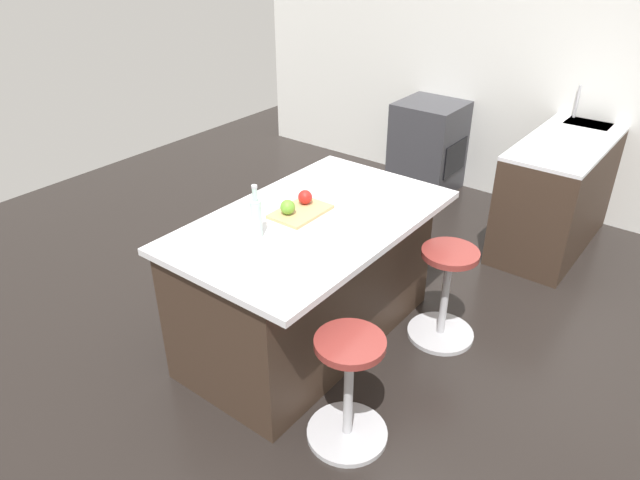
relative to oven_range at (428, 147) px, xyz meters
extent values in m
plane|color=black|center=(2.47, 0.68, -0.45)|extent=(7.62, 7.62, 0.00)
cube|color=silver|center=(-0.35, 0.68, 0.99)|extent=(0.12, 5.86, 2.87)
cube|color=#38281E|center=(0.00, 1.39, 0.00)|extent=(2.08, 0.60, 0.89)
cube|color=silver|center=(0.00, 1.39, 0.46)|extent=(2.08, 0.60, 0.03)
cube|color=#38383D|center=(-0.26, 1.39, 0.42)|extent=(0.44, 0.36, 0.12)
cylinder|color=#B7B7BC|center=(-0.26, 1.24, 0.62)|extent=(0.02, 0.02, 0.28)
cube|color=#38383D|center=(0.00, 0.00, 0.00)|extent=(0.60, 0.60, 0.89)
cube|color=black|center=(0.00, 0.30, -0.04)|extent=(0.44, 0.01, 0.32)
cube|color=#38281E|center=(2.60, 0.55, -0.01)|extent=(1.67, 0.85, 0.87)
cube|color=silver|center=(2.60, 0.60, 0.44)|extent=(1.73, 1.05, 0.04)
cylinder|color=#B7B7BC|center=(2.06, 1.25, -0.43)|extent=(0.44, 0.44, 0.03)
cylinder|color=#B7B7BC|center=(2.06, 1.25, -0.13)|extent=(0.05, 0.05, 0.60)
cylinder|color=maroon|center=(2.06, 1.25, 0.19)|extent=(0.36, 0.36, 0.04)
cylinder|color=#B7B7BC|center=(3.15, 1.25, -0.43)|extent=(0.44, 0.44, 0.03)
cylinder|color=#B7B7BC|center=(3.15, 1.25, -0.13)|extent=(0.05, 0.05, 0.60)
cylinder|color=maroon|center=(3.15, 1.25, 0.19)|extent=(0.36, 0.36, 0.04)
cube|color=tan|center=(2.61, 0.50, 0.47)|extent=(0.36, 0.24, 0.02)
sphere|color=#609E2D|center=(2.69, 0.47, 0.53)|extent=(0.09, 0.09, 0.09)
sphere|color=red|center=(2.52, 0.46, 0.52)|extent=(0.09, 0.09, 0.09)
cylinder|color=silver|center=(2.98, 0.49, 0.57)|extent=(0.06, 0.06, 0.22)
cylinder|color=silver|center=(2.98, 0.49, 0.72)|extent=(0.03, 0.03, 0.08)
cylinder|color=#B7B7BC|center=(2.98, 0.49, 0.77)|extent=(0.03, 0.03, 0.02)
camera|label=1|loc=(4.99, 2.49, 2.04)|focal=32.52mm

